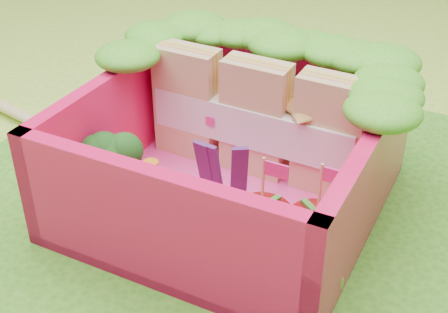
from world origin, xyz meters
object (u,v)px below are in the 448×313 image
object	(u,v)px
broccoli	(108,161)
chopsticks	(68,138)
strawberry_left	(261,232)
strawberry_right	(315,237)
bento_box	(231,154)
sandwich_stack	(257,119)

from	to	relation	value
broccoli	chopsticks	distance (m)	0.68
broccoli	strawberry_left	size ratio (longest dim) A/B	0.63
strawberry_left	strawberry_right	distance (m)	0.22
bento_box	sandwich_stack	xyz separation A→B (m)	(0.01, 0.26, 0.05)
bento_box	broccoli	bearing A→B (deg)	-153.34
broccoli	strawberry_right	xyz separation A→B (m)	(1.00, -0.01, -0.06)
sandwich_stack	strawberry_left	distance (m)	0.68
sandwich_stack	strawberry_right	xyz separation A→B (m)	(0.49, -0.52, -0.15)
broccoli	strawberry_right	bearing A→B (deg)	-0.58
chopsticks	broccoli	bearing A→B (deg)	-32.67
chopsticks	sandwich_stack	bearing A→B (deg)	8.51
broccoli	chopsticks	bearing A→B (deg)	147.33
bento_box	sandwich_stack	world-z (taller)	sandwich_stack
bento_box	chopsticks	distance (m)	1.08
broccoli	strawberry_left	bearing A→B (deg)	-5.93
sandwich_stack	strawberry_right	size ratio (longest dim) A/B	2.26
bento_box	broccoli	world-z (taller)	bento_box
bento_box	strawberry_right	bearing A→B (deg)	-27.54
bento_box	sandwich_stack	distance (m)	0.26
bento_box	broccoli	distance (m)	0.56
bento_box	strawberry_left	world-z (taller)	bento_box
broccoli	bento_box	bearing A→B (deg)	26.66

